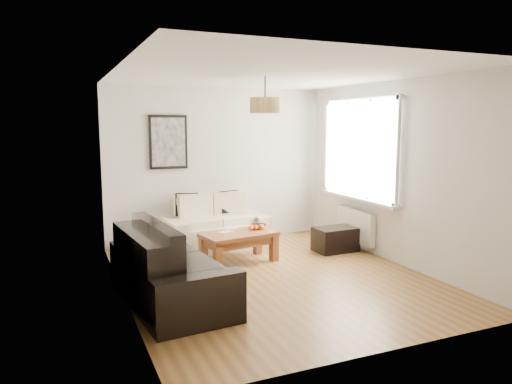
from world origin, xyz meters
name	(u,v)px	position (x,y,z in m)	size (l,w,h in m)	color
floor	(274,277)	(0.00, 0.00, 0.00)	(4.50, 4.50, 0.00)	brown
ceiling	(275,74)	(0.00, 0.00, 2.60)	(3.80, 4.50, 0.00)	white
wall_back	(218,165)	(0.00, 2.25, 1.30)	(3.80, 0.04, 2.60)	silver
wall_front	(389,206)	(0.00, -2.25, 1.30)	(3.80, 0.04, 2.60)	silver
wall_left	(121,186)	(-1.90, 0.00, 1.30)	(0.04, 4.50, 2.60)	silver
wall_right	(395,173)	(1.90, 0.00, 1.30)	(0.04, 4.50, 2.60)	silver
window_bay	(360,149)	(1.86, 0.80, 1.60)	(0.14, 1.90, 1.60)	white
radiator	(356,226)	(1.82, 0.80, 0.38)	(0.10, 0.90, 0.52)	white
poster	(168,142)	(-0.85, 2.22, 1.70)	(0.62, 0.04, 0.87)	black
pendant_shade	(265,105)	(0.00, 0.30, 2.23)	(0.40, 0.40, 0.20)	tan
loveseat_cream	(215,223)	(-0.21, 1.78, 0.40)	(1.62, 0.88, 0.81)	beige
sofa_leather	(170,266)	(-1.43, -0.30, 0.41)	(1.91, 0.93, 0.83)	black
coffee_table	(239,247)	(-0.17, 0.84, 0.22)	(1.06, 0.58, 0.44)	brown
ottoman	(335,239)	(1.45, 0.80, 0.19)	(0.66, 0.42, 0.38)	black
cushion_left	(187,205)	(-0.63, 1.98, 0.70)	(0.37, 0.11, 0.37)	black
cushion_right	(229,202)	(0.09, 1.98, 0.70)	(0.37, 0.11, 0.37)	black
fruit_bowl	(258,226)	(0.21, 1.00, 0.47)	(0.25, 0.25, 0.06)	black
orange_a	(256,228)	(0.12, 0.89, 0.48)	(0.07, 0.07, 0.07)	orange
orange_b	(261,227)	(0.21, 0.88, 0.48)	(0.09, 0.09, 0.09)	orange
orange_c	(251,228)	(0.05, 0.90, 0.48)	(0.08, 0.08, 0.08)	orange
papers	(226,232)	(-0.33, 0.94, 0.44)	(0.20, 0.14, 0.01)	beige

